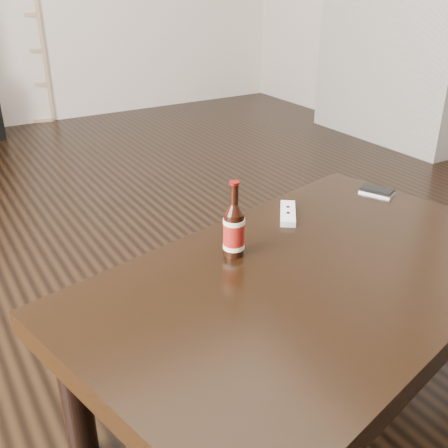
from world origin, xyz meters
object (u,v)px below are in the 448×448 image
bookshelf (3,46)px  coffee_table (312,290)px  beer_bottle (234,230)px  phone (377,191)px  remote (288,213)px

bookshelf → coffee_table: bookshelf is taller
bookshelf → beer_bottle: bearing=-78.6°
beer_bottle → phone: bearing=9.4°
bookshelf → beer_bottle: 3.65m
beer_bottle → remote: (0.27, 0.12, -0.06)m
coffee_table → remote: remote is taller
remote → bookshelf: bearing=129.6°
phone → bookshelf: bearing=74.3°
bookshelf → coffee_table: (0.01, -3.81, -0.19)m
bookshelf → beer_bottle: size_ratio=5.54×
coffee_table → bookshelf: bearing=90.2°
beer_bottle → phone: beer_bottle is taller
phone → remote: bearing=154.0°
coffee_table → beer_bottle: (-0.13, 0.17, 0.13)m
beer_bottle → remote: beer_bottle is taller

